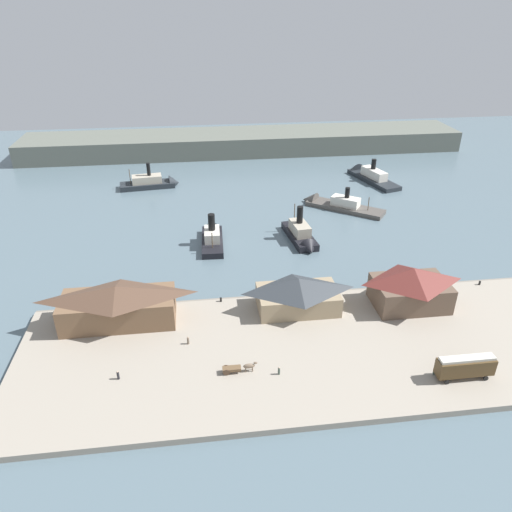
{
  "coord_description": "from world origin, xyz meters",
  "views": [
    {
      "loc": [
        -20.69,
        -89.92,
        57.74
      ],
      "look_at": [
        -7.51,
        12.75,
        2.0
      ],
      "focal_mm": 33.84,
      "sensor_mm": 36.0,
      "label": 1
    }
  ],
  "objects": [
    {
      "name": "pedestrian_near_west_shed",
      "position": [
        17.28,
        -31.65,
        1.99
      ],
      "size": [
        0.43,
        0.43,
        1.74
      ],
      "color": "#3D4C42",
      "rests_on": "quay_promenade"
    },
    {
      "name": "ferry_shed_east_terminal",
      "position": [
        -37.36,
        -9.39,
        5.29
      ],
      "size": [
        22.14,
        9.55,
        8.06
      ],
      "color": "brown",
      "rests_on": "quay_promenade"
    },
    {
      "name": "pedestrian_near_east_shed",
      "position": [
        -35.75,
        -26.04,
        1.96
      ],
      "size": [
        0.41,
        0.41,
        1.67
      ],
      "color": "#232328",
      "rests_on": "quay_promenade"
    },
    {
      "name": "ferry_near_quay",
      "position": [
        40.32,
        69.76,
        1.36
      ],
      "size": [
        13.17,
        26.16,
        10.06
      ],
      "color": "#23282D",
      "rests_on": "ground"
    },
    {
      "name": "ferry_shed_west_terminal",
      "position": [
        -1.76,
        -9.41,
        4.81
      ],
      "size": [
        16.57,
        9.51,
        7.1
      ],
      "color": "#998466",
      "rests_on": "quay_promenade"
    },
    {
      "name": "quay_promenade",
      "position": [
        0.0,
        -22.0,
        0.6
      ],
      "size": [
        110.0,
        36.0,
        1.2
      ],
      "primitive_type": "cube",
      "color": "#9E9384",
      "rests_on": "ground"
    },
    {
      "name": "far_headland",
      "position": [
        0.0,
        110.0,
        4.0
      ],
      "size": [
        180.0,
        24.0,
        8.0
      ],
      "primitive_type": "cube",
      "color": "#60665B",
      "rests_on": "ground"
    },
    {
      "name": "street_tram",
      "position": [
        21.71,
        -33.07,
        3.72
      ],
      "size": [
        9.72,
        2.54,
        4.33
      ],
      "color": "#4C381E",
      "rests_on": "quay_promenade"
    },
    {
      "name": "ferry_moored_west",
      "position": [
        -17.56,
        26.15,
        1.59
      ],
      "size": [
        6.02,
        18.24,
        10.22
      ],
      "color": "black",
      "rests_on": "ground"
    },
    {
      "name": "ferry_shed_customs_shed",
      "position": [
        21.44,
        -10.92,
        5.58
      ],
      "size": [
        15.13,
        10.43,
        8.63
      ],
      "color": "brown",
      "rests_on": "quay_promenade"
    },
    {
      "name": "ferry_approaching_west",
      "position": [
        -35.42,
        70.76,
        1.53
      ],
      "size": [
        20.41,
        8.19,
        10.46
      ],
      "color": "#23282D",
      "rests_on": "ground"
    },
    {
      "name": "ferry_approaching_east",
      "position": [
        6.03,
        22.89,
        1.76
      ],
      "size": [
        7.2,
        18.43,
        10.73
      ],
      "color": "black",
      "rests_on": "ground"
    },
    {
      "name": "mooring_post_west",
      "position": [
        -17.22,
        -4.84,
        1.65
      ],
      "size": [
        0.44,
        0.44,
        0.9
      ],
      "primitive_type": "cylinder",
      "color": "black",
      "rests_on": "quay_promenade"
    },
    {
      "name": "ferry_departing_north",
      "position": [
        20.87,
        45.23,
        1.14
      ],
      "size": [
        24.4,
        20.5,
        9.36
      ],
      "color": "#514C47",
      "rests_on": "ground"
    },
    {
      "name": "pedestrian_standing_center",
      "position": [
        -8.85,
        -28.33,
        1.89
      ],
      "size": [
        0.38,
        0.38,
        1.52
      ],
      "color": "#3D4C42",
      "rests_on": "quay_promenade"
    },
    {
      "name": "seawall_edge",
      "position": [
        0.0,
        -3.6,
        0.5
      ],
      "size": [
        110.0,
        0.8,
        1.0
      ],
      "primitive_type": "cube",
      "color": "gray",
      "rests_on": "ground"
    },
    {
      "name": "mooring_post_center_east",
      "position": [
        -50.65,
        -5.54,
        1.65
      ],
      "size": [
        0.44,
        0.44,
        0.9
      ],
      "primitive_type": "cylinder",
      "color": "black",
      "rests_on": "quay_promenade"
    },
    {
      "name": "mooring_post_center_west",
      "position": [
        40.37,
        -5.47,
        1.65
      ],
      "size": [
        0.44,
        0.44,
        0.9
      ],
      "primitive_type": "cylinder",
      "color": "black",
      "rests_on": "quay_promenade"
    },
    {
      "name": "pedestrian_near_cart",
      "position": [
        -24.1,
        -18.17,
        1.93
      ],
      "size": [
        0.4,
        0.4,
        1.61
      ],
      "color": "#6B5B4C",
      "rests_on": "quay_promenade"
    },
    {
      "name": "horse_cart",
      "position": [
        -15.63,
        -26.89,
        2.13
      ],
      "size": [
        5.99,
        1.33,
        1.87
      ],
      "color": "brown",
      "rests_on": "quay_promenade"
    },
    {
      "name": "ground_plane",
      "position": [
        0.0,
        0.0,
        0.0
      ],
      "size": [
        320.0,
        320.0,
        0.0
      ],
      "primitive_type": "plane",
      "color": "slate"
    }
  ]
}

